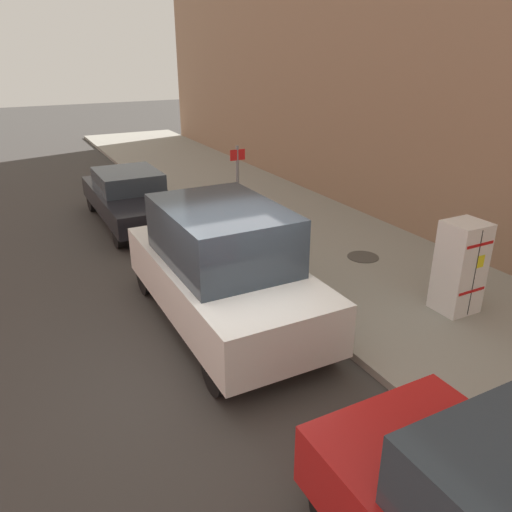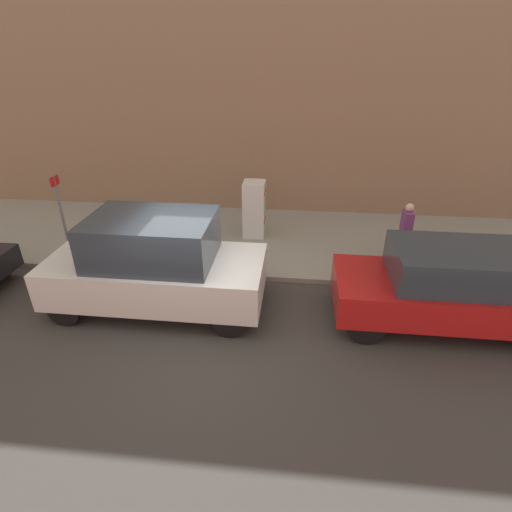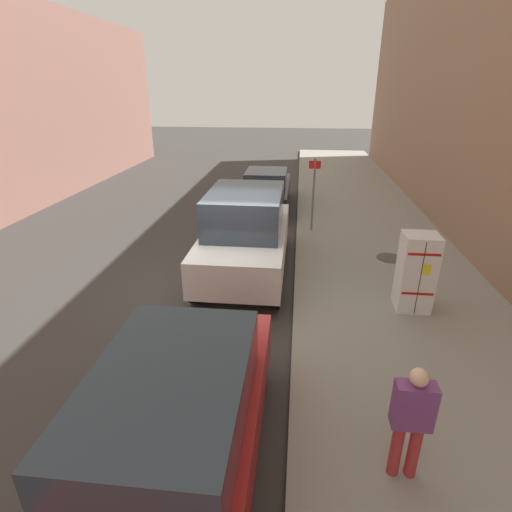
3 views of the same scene
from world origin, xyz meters
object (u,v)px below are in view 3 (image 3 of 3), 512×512
pedestrian_walking_far (411,417)px  parked_van_white (246,233)px  parked_sedan_dark (266,188)px  street_sign_post (313,191)px  discarded_refrigerator (416,272)px  parked_suv_red (174,432)px

pedestrian_walking_far → parked_van_white: size_ratio=0.34×
parked_sedan_dark → parked_van_white: size_ratio=0.97×
street_sign_post → parked_sedan_dark: bearing=-60.2°
parked_sedan_dark → parked_van_white: parked_van_white is taller
discarded_refrigerator → pedestrian_walking_far: bearing=75.0°
parked_suv_red → pedestrian_walking_far: bearing=-171.9°
parked_van_white → parked_suv_red: bearing=90.0°
parked_sedan_dark → discarded_refrigerator: bearing=115.6°
parked_sedan_dark → parked_suv_red: size_ratio=0.96×
pedestrian_walking_far → parked_sedan_dark: pedestrian_walking_far is taller
street_sign_post → pedestrian_walking_far: bearing=95.8°
pedestrian_walking_far → parked_sedan_dark: 12.24m
parked_suv_red → discarded_refrigerator: bearing=-130.0°
street_sign_post → parked_sedan_dark: size_ratio=0.51×
street_sign_post → parked_suv_red: 9.43m
parked_sedan_dark → parked_suv_red: (0.00, 12.32, 0.16)m
discarded_refrigerator → parked_van_white: (3.76, -1.71, 0.10)m
parked_sedan_dark → street_sign_post: bearing=119.8°
pedestrian_walking_far → parked_van_white: 6.39m
pedestrian_walking_far → parked_van_white: (2.66, -5.81, 0.03)m
discarded_refrigerator → parked_sedan_dark: (3.76, -7.84, -0.22)m
parked_van_white → parked_suv_red: size_ratio=0.99×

